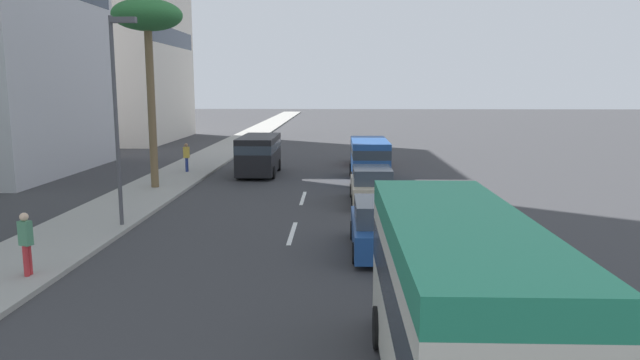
# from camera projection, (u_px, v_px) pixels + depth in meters

# --- Properties ---
(ground_plane) EXTENTS (198.00, 198.00, 0.00)m
(ground_plane) POSITION_uv_depth(u_px,v_px,m) (313.00, 167.00, 37.29)
(ground_plane) COLOR #38383A
(sidewalk_right) EXTENTS (162.00, 3.45, 0.15)m
(sidewalk_right) POSITION_uv_depth(u_px,v_px,m) (196.00, 165.00, 37.50)
(sidewalk_right) COLOR #9E9B93
(sidewalk_right) RESTS_ON ground_plane
(lane_stripe_mid) EXTENTS (3.20, 0.16, 0.01)m
(lane_stripe_mid) POSITION_uv_depth(u_px,v_px,m) (292.00, 233.00, 20.44)
(lane_stripe_mid) COLOR silver
(lane_stripe_mid) RESTS_ON ground_plane
(lane_stripe_far) EXTENTS (3.20, 0.16, 0.01)m
(lane_stripe_far) POSITION_uv_depth(u_px,v_px,m) (303.00, 198.00, 26.87)
(lane_stripe_far) COLOR silver
(lane_stripe_far) RESTS_ON ground_plane
(car_lead) EXTENTS (4.37, 1.87, 1.64)m
(car_lead) POSITION_uv_depth(u_px,v_px,m) (372.00, 186.00, 25.55)
(car_lead) COLOR beige
(car_lead) RESTS_ON ground_plane
(van_second) EXTENTS (5.34, 2.20, 2.29)m
(van_second) POSITION_uv_depth(u_px,v_px,m) (259.00, 153.00, 33.92)
(van_second) COLOR black
(van_second) RESTS_ON ground_plane
(van_third) EXTENTS (5.30, 2.11, 2.26)m
(van_third) POSITION_uv_depth(u_px,v_px,m) (369.00, 157.00, 31.86)
(van_third) COLOR #1E478C
(van_third) RESTS_ON ground_plane
(car_fourth) EXTENTS (4.18, 1.81, 1.72)m
(car_fourth) POSITION_uv_depth(u_px,v_px,m) (366.00, 152.00, 38.51)
(car_fourth) COLOR #A51E1E
(car_fourth) RESTS_ON ground_plane
(car_fifth) EXTENTS (4.40, 1.87, 1.67)m
(car_fifth) POSITION_uv_depth(u_px,v_px,m) (381.00, 227.00, 18.05)
(car_fifth) COLOR #1E478C
(car_fifth) RESTS_ON ground_plane
(minibus_sixth) EXTENTS (7.00, 2.33, 3.16)m
(minibus_sixth) POSITION_uv_depth(u_px,v_px,m) (455.00, 304.00, 9.17)
(minibus_sixth) COLOR silver
(minibus_sixth) RESTS_ON ground_plane
(pedestrian_near_lamp) EXTENTS (0.32, 0.38, 1.72)m
(pedestrian_near_lamp) POSITION_uv_depth(u_px,v_px,m) (26.00, 241.00, 15.27)
(pedestrian_near_lamp) COLOR red
(pedestrian_near_lamp) RESTS_ON sidewalk_right
(pedestrian_mid_block) EXTENTS (0.30, 0.36, 1.70)m
(pedestrian_mid_block) POSITION_uv_depth(u_px,v_px,m) (187.00, 156.00, 34.16)
(pedestrian_mid_block) COLOR navy
(pedestrian_mid_block) RESTS_ON sidewalk_right
(palm_tree) EXTENTS (3.37, 3.37, 9.19)m
(palm_tree) POSITION_uv_depth(u_px,v_px,m) (148.00, 21.00, 27.71)
(palm_tree) COLOR brown
(palm_tree) RESTS_ON sidewalk_right
(street_lamp) EXTENTS (0.24, 0.97, 7.45)m
(street_lamp) POSITION_uv_depth(u_px,v_px,m) (118.00, 100.00, 20.37)
(street_lamp) COLOR #4C4C51
(street_lamp) RESTS_ON sidewalk_right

